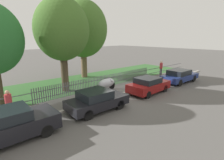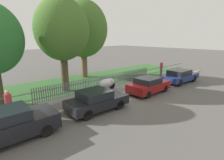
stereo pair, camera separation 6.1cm
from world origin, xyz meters
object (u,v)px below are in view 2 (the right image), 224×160
at_px(parked_car_red_compact, 180,76).
at_px(pedestrian_by_lamp, 9,103).
at_px(tree_behind_motorcycle, 62,30).
at_px(parked_car_black_saloon, 97,100).
at_px(tree_mid_park, 83,29).
at_px(covered_motorcycle, 107,83).
at_px(parked_car_silver_hatchback, 11,124).
at_px(parked_car_navy_estate, 149,85).
at_px(pedestrian_near_fence, 161,67).

bearing_deg(parked_car_red_compact, pedestrian_by_lamp, 173.89).
bearing_deg(tree_behind_motorcycle, pedestrian_by_lamp, -148.43).
xyz_separation_m(parked_car_black_saloon, tree_mid_park, (4.64, 8.53, 4.64)).
xyz_separation_m(tree_mid_park, pedestrian_by_lamp, (-9.01, -6.43, -4.33)).
relative_size(covered_motorcycle, tree_behind_motorcycle, 0.25).
bearing_deg(pedestrian_by_lamp, parked_car_silver_hatchback, -77.29).
distance_m(parked_car_red_compact, tree_behind_motorcycle, 11.98).
height_order(parked_car_black_saloon, pedestrian_by_lamp, pedestrian_by_lamp).
bearing_deg(parked_car_navy_estate, covered_motorcycle, 124.87).
xyz_separation_m(parked_car_black_saloon, parked_car_navy_estate, (5.31, 0.00, 0.00)).
bearing_deg(parked_car_silver_hatchback, tree_mid_park, 42.73).
distance_m(covered_motorcycle, tree_behind_motorcycle, 5.65).
relative_size(parked_car_silver_hatchback, parked_car_red_compact, 0.86).
distance_m(covered_motorcycle, pedestrian_by_lamp, 7.65).
distance_m(parked_car_red_compact, pedestrian_near_fence, 3.46).
height_order(tree_mid_park, pedestrian_near_fence, tree_mid_park).
bearing_deg(parked_car_navy_estate, parked_car_red_compact, -1.13).
distance_m(parked_car_black_saloon, pedestrian_near_fence, 12.30).
relative_size(parked_car_black_saloon, pedestrian_by_lamp, 2.26).
height_order(parked_car_black_saloon, tree_behind_motorcycle, tree_behind_motorcycle).
distance_m(parked_car_silver_hatchback, covered_motorcycle, 8.52).
bearing_deg(pedestrian_by_lamp, tree_behind_motorcycle, 54.83).
relative_size(parked_car_navy_estate, covered_motorcycle, 2.03).
bearing_deg(tree_mid_park, parked_car_navy_estate, -85.51).
bearing_deg(parked_car_black_saloon, tree_behind_motorcycle, 86.65).
distance_m(parked_car_silver_hatchback, tree_behind_motorcycle, 8.53).
distance_m(parked_car_black_saloon, parked_car_red_compact, 10.43).
xyz_separation_m(covered_motorcycle, tree_mid_park, (1.41, 5.66, 4.69)).
distance_m(parked_car_silver_hatchback, parked_car_black_saloon, 4.77).
height_order(parked_car_black_saloon, tree_mid_park, tree_mid_park).
relative_size(parked_car_red_compact, tree_behind_motorcycle, 0.60).
xyz_separation_m(covered_motorcycle, pedestrian_by_lamp, (-7.61, -0.77, 0.35)).
distance_m(tree_behind_motorcycle, pedestrian_by_lamp, 7.01).
height_order(parked_car_red_compact, tree_behind_motorcycle, tree_behind_motorcycle).
relative_size(parked_car_black_saloon, parked_car_red_compact, 0.87).
bearing_deg(parked_car_black_saloon, pedestrian_near_fence, 16.91).
height_order(parked_car_red_compact, covered_motorcycle, parked_car_red_compact).
bearing_deg(covered_motorcycle, tree_mid_park, 75.37).
xyz_separation_m(pedestrian_near_fence, pedestrian_by_lamp, (-16.27, -1.01, -0.01)).
relative_size(parked_car_silver_hatchback, pedestrian_by_lamp, 2.25).
height_order(parked_car_silver_hatchback, parked_car_black_saloon, parked_car_silver_hatchback).
height_order(parked_car_black_saloon, parked_car_red_compact, parked_car_red_compact).
bearing_deg(parked_car_red_compact, parked_car_navy_estate, -178.08).
height_order(pedestrian_near_fence, pedestrian_by_lamp, pedestrian_near_fence).
xyz_separation_m(covered_motorcycle, pedestrian_near_fence, (8.66, 0.25, 0.36)).
height_order(parked_car_red_compact, pedestrian_by_lamp, pedestrian_by_lamp).
bearing_deg(parked_car_black_saloon, covered_motorcycle, 43.82).
xyz_separation_m(tree_behind_motorcycle, tree_mid_park, (4.14, 3.43, 0.27)).
relative_size(parked_car_silver_hatchback, parked_car_navy_estate, 1.00).
bearing_deg(pedestrian_near_fence, pedestrian_by_lamp, -0.27).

